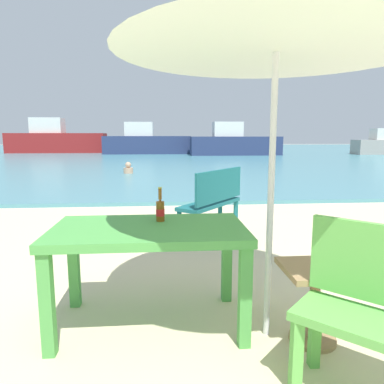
{
  "coord_description": "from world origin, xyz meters",
  "views": [
    {
      "loc": [
        -0.93,
        -2.06,
        1.41
      ],
      "look_at": [
        -0.52,
        3.0,
        0.6
      ],
      "focal_mm": 32.8,
      "sensor_mm": 36.0,
      "label": 1
    }
  ],
  "objects_px": {
    "swimmer_person": "(128,169)",
    "bench_teal_center": "(214,198)",
    "boat_tanker": "(146,142)",
    "boat_barge": "(56,140)",
    "picnic_table_green": "(149,241)",
    "side_table_wood": "(315,293)",
    "patio_umbrella": "(277,22)",
    "beer_bottle_amber": "(160,209)",
    "boat_sailboat": "(234,143)"
  },
  "relations": [
    {
      "from": "picnic_table_green",
      "to": "boat_tanker",
      "type": "bearing_deg",
      "value": 92.81
    },
    {
      "from": "boat_tanker",
      "to": "boat_barge",
      "type": "distance_m",
      "value": 7.83
    },
    {
      "from": "beer_bottle_amber",
      "to": "boat_tanker",
      "type": "bearing_deg",
      "value": 93.02
    },
    {
      "from": "side_table_wood",
      "to": "bench_teal_center",
      "type": "distance_m",
      "value": 2.71
    },
    {
      "from": "swimmer_person",
      "to": "boat_tanker",
      "type": "xyz_separation_m",
      "value": [
        -0.05,
        14.38,
        0.7
      ]
    },
    {
      "from": "swimmer_person",
      "to": "boat_barge",
      "type": "relative_size",
      "value": 0.05
    },
    {
      "from": "swimmer_person",
      "to": "boat_barge",
      "type": "xyz_separation_m",
      "value": [
        -7.45,
        16.89,
        0.85
      ]
    },
    {
      "from": "bench_teal_center",
      "to": "boat_tanker",
      "type": "distance_m",
      "value": 22.41
    },
    {
      "from": "bench_teal_center",
      "to": "picnic_table_green",
      "type": "bearing_deg",
      "value": -109.09
    },
    {
      "from": "swimmer_person",
      "to": "picnic_table_green",
      "type": "bearing_deg",
      "value": -83.53
    },
    {
      "from": "picnic_table_green",
      "to": "boat_sailboat",
      "type": "xyz_separation_m",
      "value": [
        5.14,
        22.37,
        0.27
      ]
    },
    {
      "from": "bench_teal_center",
      "to": "boat_tanker",
      "type": "relative_size",
      "value": 0.18
    },
    {
      "from": "side_table_wood",
      "to": "bench_teal_center",
      "type": "height_order",
      "value": "bench_teal_center"
    },
    {
      "from": "swimmer_person",
      "to": "side_table_wood",
      "type": "bearing_deg",
      "value": -77.79
    },
    {
      "from": "beer_bottle_amber",
      "to": "patio_umbrella",
      "type": "xyz_separation_m",
      "value": [
        0.75,
        -0.36,
        1.26
      ]
    },
    {
      "from": "patio_umbrella",
      "to": "bench_teal_center",
      "type": "bearing_deg",
      "value": 90.35
    },
    {
      "from": "boat_tanker",
      "to": "bench_teal_center",
      "type": "bearing_deg",
      "value": -84.8
    },
    {
      "from": "beer_bottle_amber",
      "to": "bench_teal_center",
      "type": "height_order",
      "value": "beer_bottle_amber"
    },
    {
      "from": "bench_teal_center",
      "to": "swimmer_person",
      "type": "bearing_deg",
      "value": 104.06
    },
    {
      "from": "boat_tanker",
      "to": "boat_sailboat",
      "type": "bearing_deg",
      "value": -19.98
    },
    {
      "from": "patio_umbrella",
      "to": "swimmer_person",
      "type": "xyz_separation_m",
      "value": [
        -2.0,
        10.51,
        -1.88
      ]
    },
    {
      "from": "side_table_wood",
      "to": "boat_sailboat",
      "type": "height_order",
      "value": "boat_sailboat"
    },
    {
      "from": "patio_umbrella",
      "to": "boat_sailboat",
      "type": "height_order",
      "value": "boat_sailboat"
    },
    {
      "from": "swimmer_person",
      "to": "bench_teal_center",
      "type": "bearing_deg",
      "value": -75.94
    },
    {
      "from": "side_table_wood",
      "to": "patio_umbrella",
      "type": "bearing_deg",
      "value": 158.87
    },
    {
      "from": "patio_umbrella",
      "to": "side_table_wood",
      "type": "height_order",
      "value": "patio_umbrella"
    },
    {
      "from": "patio_umbrella",
      "to": "picnic_table_green",
      "type": "bearing_deg",
      "value": 166.3
    },
    {
      "from": "swimmer_person",
      "to": "boat_tanker",
      "type": "distance_m",
      "value": 14.4
    },
    {
      "from": "picnic_table_green",
      "to": "patio_umbrella",
      "type": "bearing_deg",
      "value": -13.7
    },
    {
      "from": "boat_tanker",
      "to": "beer_bottle_amber",
      "type": "bearing_deg",
      "value": -86.98
    },
    {
      "from": "side_table_wood",
      "to": "boat_tanker",
      "type": "relative_size",
      "value": 0.08
    },
    {
      "from": "beer_bottle_amber",
      "to": "side_table_wood",
      "type": "relative_size",
      "value": 0.49
    },
    {
      "from": "swimmer_person",
      "to": "boat_sailboat",
      "type": "relative_size",
      "value": 0.06
    },
    {
      "from": "picnic_table_green",
      "to": "patio_umbrella",
      "type": "xyz_separation_m",
      "value": [
        0.83,
        -0.2,
        1.47
      ]
    },
    {
      "from": "beer_bottle_amber",
      "to": "bench_teal_center",
      "type": "distance_m",
      "value": 2.35
    },
    {
      "from": "patio_umbrella",
      "to": "bench_teal_center",
      "type": "height_order",
      "value": "patio_umbrella"
    },
    {
      "from": "picnic_table_green",
      "to": "patio_umbrella",
      "type": "distance_m",
      "value": 1.7
    },
    {
      "from": "bench_teal_center",
      "to": "swimmer_person",
      "type": "distance_m",
      "value": 8.19
    },
    {
      "from": "boat_barge",
      "to": "swimmer_person",
      "type": "bearing_deg",
      "value": -66.19
    },
    {
      "from": "side_table_wood",
      "to": "boat_barge",
      "type": "xyz_separation_m",
      "value": [
        -9.75,
        27.51,
        0.73
      ]
    },
    {
      "from": "bench_teal_center",
      "to": "boat_tanker",
      "type": "bearing_deg",
      "value": 95.2
    },
    {
      "from": "beer_bottle_amber",
      "to": "boat_tanker",
      "type": "relative_size",
      "value": 0.04
    },
    {
      "from": "swimmer_person",
      "to": "boat_barge",
      "type": "distance_m",
      "value": 18.48
    },
    {
      "from": "patio_umbrella",
      "to": "side_table_wood",
      "type": "relative_size",
      "value": 4.26
    },
    {
      "from": "side_table_wood",
      "to": "boat_tanker",
      "type": "distance_m",
      "value": 25.12
    },
    {
      "from": "picnic_table_green",
      "to": "side_table_wood",
      "type": "distance_m",
      "value": 1.21
    },
    {
      "from": "beer_bottle_amber",
      "to": "swimmer_person",
      "type": "bearing_deg",
      "value": 97.02
    },
    {
      "from": "side_table_wood",
      "to": "bench_teal_center",
      "type": "relative_size",
      "value": 0.47
    },
    {
      "from": "side_table_wood",
      "to": "swimmer_person",
      "type": "bearing_deg",
      "value": 102.21
    },
    {
      "from": "beer_bottle_amber",
      "to": "boat_sailboat",
      "type": "xyz_separation_m",
      "value": [
        5.06,
        22.21,
        0.06
      ]
    }
  ]
}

